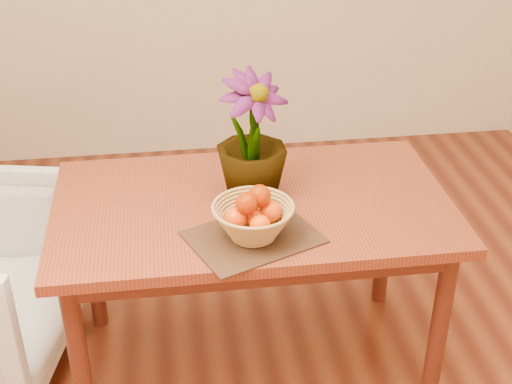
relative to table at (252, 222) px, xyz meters
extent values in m
cube|color=maroon|center=(0.00, 0.00, 0.07)|extent=(1.40, 0.80, 0.04)
cube|color=#44190F|center=(0.00, 0.00, 0.01)|extent=(1.28, 0.68, 0.08)
cylinder|color=#44190F|center=(-0.62, -0.32, -0.31)|extent=(0.06, 0.06, 0.71)
cylinder|color=#44190F|center=(0.62, -0.32, -0.31)|extent=(0.06, 0.06, 0.71)
cylinder|color=#44190F|center=(-0.62, 0.32, -0.31)|extent=(0.06, 0.06, 0.71)
cylinder|color=#44190F|center=(0.62, 0.32, -0.31)|extent=(0.06, 0.06, 0.71)
cube|color=#392315|center=(-0.03, -0.23, 0.09)|extent=(0.48, 0.43, 0.01)
cylinder|color=#A88046|center=(-0.03, -0.23, 0.10)|extent=(0.13, 0.13, 0.01)
sphere|color=#E45F03|center=(-0.03, -0.23, 0.17)|extent=(0.06, 0.06, 0.06)
sphere|color=#E45F03|center=(0.03, -0.22, 0.18)|extent=(0.07, 0.07, 0.07)
sphere|color=#E45F03|center=(-0.04, -0.17, 0.17)|extent=(0.07, 0.07, 0.07)
sphere|color=#E45F03|center=(-0.09, -0.24, 0.18)|extent=(0.07, 0.07, 0.07)
sphere|color=#E45F03|center=(-0.01, -0.29, 0.17)|extent=(0.07, 0.07, 0.07)
sphere|color=#E45F03|center=(0.00, -0.21, 0.23)|extent=(0.07, 0.07, 0.07)
sphere|color=#E45F03|center=(-0.05, -0.25, 0.23)|extent=(0.07, 0.07, 0.07)
sphere|color=#E45F03|center=(0.00, -0.21, 0.23)|extent=(0.07, 0.07, 0.07)
sphere|color=#E45F03|center=(-0.05, -0.25, 0.23)|extent=(0.07, 0.07, 0.07)
imported|color=#1D4212|center=(0.01, 0.06, 0.31)|extent=(0.35, 0.35, 0.45)
camera|label=1|loc=(-0.28, -2.14, 1.37)|focal=50.00mm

